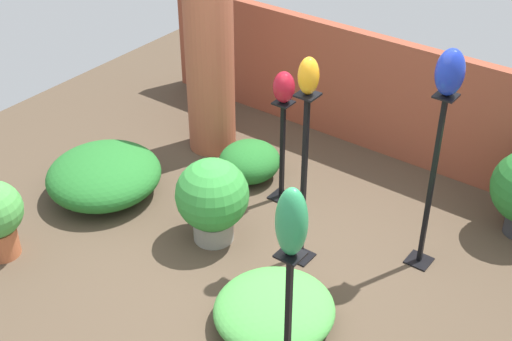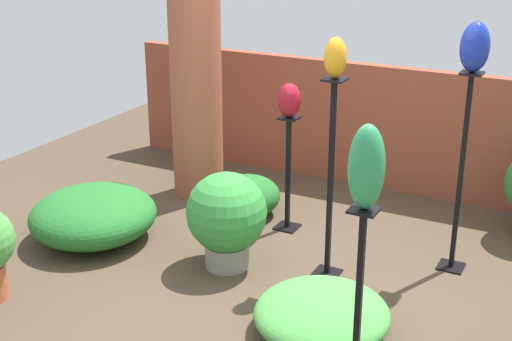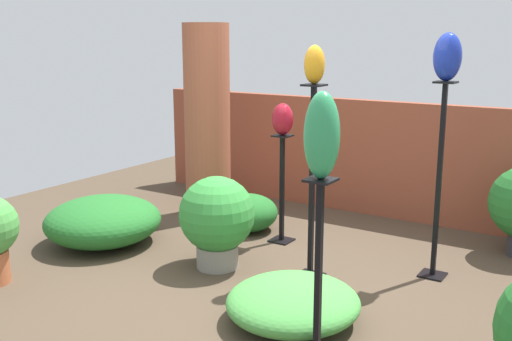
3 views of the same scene
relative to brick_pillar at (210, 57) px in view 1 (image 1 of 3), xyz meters
name	(u,v)px [view 1 (image 1 of 3)]	position (x,y,z in m)	size (l,w,h in m)	color
ground_plane	(255,267)	(1.54, -1.31, -1.03)	(8.00, 8.00, 0.00)	#4C3D2D
brick_wall_back	(391,99)	(1.54, 0.99, -0.40)	(5.60, 0.12, 1.25)	brown
brick_pillar	(210,57)	(0.00, 0.00, 0.00)	(0.49, 0.49, 2.06)	#9E5138
pedestal_cobalt	(430,190)	(2.61, -0.42, -0.29)	(0.20, 0.20, 1.58)	black
pedestal_amber	(304,187)	(1.77, -0.97, -0.30)	(0.20, 0.20, 1.56)	black
pedestal_ruby	(282,156)	(1.14, -0.35, -0.56)	(0.20, 0.20, 1.03)	black
pedestal_jade	(288,325)	(2.42, -2.12, -0.51)	(0.20, 0.20, 1.14)	black
art_vase_cobalt	(450,72)	(2.61, -0.42, 0.74)	(0.21, 0.22, 0.37)	#192D9E
art_vase_amber	(309,76)	(1.77, -0.97, 0.68)	(0.16, 0.16, 0.29)	orange
art_vase_ruby	(284,87)	(1.14, -0.35, 0.15)	(0.20, 0.19, 0.29)	maroon
art_vase_jade	(292,222)	(2.42, -2.12, 0.35)	(0.21, 0.19, 0.49)	#2D9356
potted_plant_back_center	(212,198)	(1.01, -1.21, -0.59)	(0.64, 0.64, 0.79)	gray
foliage_bed_east	(274,310)	(2.04, -1.74, -0.89)	(0.92, 0.95, 0.28)	#479942
foliage_bed_center	(104,175)	(-0.25, -1.31, -0.81)	(1.07, 1.10, 0.44)	#236B28
foliage_bed_rear	(249,161)	(0.68, -0.25, -0.84)	(0.60, 0.63, 0.37)	#236B28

